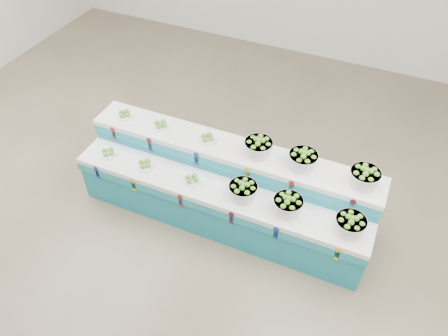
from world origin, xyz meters
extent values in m
plane|color=brown|center=(0.00, 0.00, 0.00)|extent=(10.00, 10.00, 0.00)
cylinder|color=white|center=(-0.98, 0.11, 0.77)|extent=(0.23, 0.23, 0.09)
cylinder|color=white|center=(-0.42, 0.11, 0.77)|extent=(0.23, 0.23, 0.09)
cylinder|color=white|center=(0.25, 0.12, 0.77)|extent=(0.23, 0.23, 0.09)
cylinder|color=white|center=(-0.98, 0.58, 1.07)|extent=(0.23, 0.23, 0.09)
cylinder|color=white|center=(-0.43, 0.59, 1.07)|extent=(0.23, 0.23, 0.09)
cylinder|color=white|center=(0.25, 0.59, 1.07)|extent=(0.23, 0.23, 0.09)
camera|label=1|loc=(2.16, -3.17, 4.61)|focal=35.16mm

